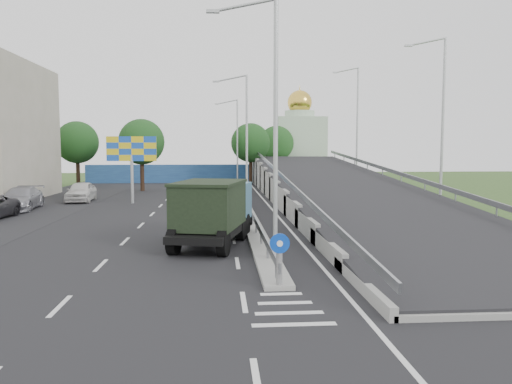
{
  "coord_description": "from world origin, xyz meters",
  "views": [
    {
      "loc": [
        -1.91,
        -13.37,
        4.57
      ],
      "look_at": [
        0.08,
        13.28,
        2.2
      ],
      "focal_mm": 35.0,
      "sensor_mm": 36.0,
      "label": 1
    }
  ],
  "objects": [
    {
      "name": "tree_ramp_far",
      "position": [
        6.0,
        55.0,
        5.18
      ],
      "size": [
        4.8,
        4.8,
        7.6
      ],
      "color": "black",
      "rests_on": "ground"
    },
    {
      "name": "overpass_ramp",
      "position": [
        7.5,
        24.0,
        1.75
      ],
      "size": [
        10.0,
        50.0,
        3.5
      ],
      "color": "gray",
      "rests_on": "ground"
    },
    {
      "name": "parked_car_e",
      "position": [
        -13.62,
        29.87,
        0.86
      ],
      "size": [
        2.36,
        5.16,
        1.71
      ],
      "primitive_type": "imported",
      "rotation": [
        0.0,
        0.0,
        0.07
      ],
      "color": "silver",
      "rests_on": "ground"
    },
    {
      "name": "road_surface",
      "position": [
        -3.0,
        20.0,
        0.0
      ],
      "size": [
        26.0,
        90.0,
        0.04
      ],
      "primitive_type": "cube",
      "color": "black",
      "rests_on": "ground"
    },
    {
      "name": "dump_truck",
      "position": [
        -2.15,
        10.19,
        1.69
      ],
      "size": [
        4.08,
        7.33,
        3.05
      ],
      "rotation": [
        0.0,
        0.0,
        -0.24
      ],
      "color": "black",
      "rests_on": "ground"
    },
    {
      "name": "tree_median_far",
      "position": [
        2.0,
        48.0,
        5.18
      ],
      "size": [
        4.8,
        4.8,
        7.6
      ],
      "color": "black",
      "rests_on": "ground"
    },
    {
      "name": "median",
      "position": [
        0.0,
        24.0,
        0.1
      ],
      "size": [
        1.0,
        44.0,
        0.2
      ],
      "primitive_type": "cube",
      "color": "gray",
      "rests_on": "ground"
    },
    {
      "name": "blue_wall",
      "position": [
        -4.0,
        52.0,
        1.2
      ],
      "size": [
        30.0,
        0.5,
        2.4
      ],
      "primitive_type": "cube",
      "color": "navy",
      "rests_on": "ground"
    },
    {
      "name": "tree_left_mid",
      "position": [
        -10.0,
        40.0,
        5.18
      ],
      "size": [
        4.8,
        4.8,
        7.6
      ],
      "color": "black",
      "rests_on": "ground"
    },
    {
      "name": "lamp_post_mid",
      "position": [
        0.11,
        26.0,
        5.81
      ],
      "size": [
        2.74,
        0.18,
        10.08
      ],
      "color": "#B2B5B7",
      "rests_on": "median"
    },
    {
      "name": "lamp_post_far",
      "position": [
        0.11,
        46.0,
        5.81
      ],
      "size": [
        2.74,
        0.18,
        10.08
      ],
      "color": "#B2B5B7",
      "rests_on": "median"
    },
    {
      "name": "church",
      "position": [
        10.0,
        60.0,
        5.31
      ],
      "size": [
        7.0,
        7.0,
        13.8
      ],
      "color": "#B2CCAD",
      "rests_on": "ground"
    },
    {
      "name": "billboard",
      "position": [
        -9.0,
        28.0,
        4.19
      ],
      "size": [
        4.0,
        0.24,
        5.5
      ],
      "color": "#B2B5B7",
      "rests_on": "ground"
    },
    {
      "name": "lamp_post_near",
      "position": [
        0.11,
        6.0,
        5.81
      ],
      "size": [
        2.74,
        0.18,
        10.08
      ],
      "color": "#B2B5B7",
      "rests_on": "median"
    },
    {
      "name": "sign_bollard",
      "position": [
        0.0,
        2.17,
        1.03
      ],
      "size": [
        0.64,
        0.23,
        1.67
      ],
      "color": "black",
      "rests_on": "median"
    },
    {
      "name": "parking_strip",
      "position": [
        -16.0,
        20.0,
        0.0
      ],
      "size": [
        8.0,
        90.0,
        0.05
      ],
      "primitive_type": "cube",
      "color": "black",
      "rests_on": "ground"
    },
    {
      "name": "parked_car_d",
      "position": [
        -16.52,
        24.4,
        0.83
      ],
      "size": [
        2.81,
        5.92,
        1.67
      ],
      "primitive_type": "imported",
      "rotation": [
        0.0,
        0.0,
        0.08
      ],
      "color": "#96969E",
      "rests_on": "ground"
    },
    {
      "name": "median_guardrail",
      "position": [
        0.0,
        24.0,
        0.75
      ],
      "size": [
        0.09,
        44.0,
        0.71
      ],
      "color": "gray",
      "rests_on": "median"
    },
    {
      "name": "tree_left_far",
      "position": [
        -18.0,
        45.0,
        5.18
      ],
      "size": [
        4.8,
        4.8,
        7.6
      ],
      "color": "black",
      "rests_on": "ground"
    },
    {
      "name": "ground",
      "position": [
        0.0,
        0.0,
        0.0
      ],
      "size": [
        160.0,
        160.0,
        0.0
      ],
      "primitive_type": "plane",
      "color": "#2D4C1E",
      "rests_on": "ground"
    }
  ]
}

